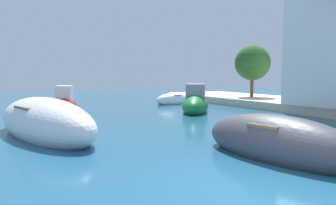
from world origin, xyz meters
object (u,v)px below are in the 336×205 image
(moored_boat_2, at_px, (44,123))
(quayside_tree, at_px, (252,63))
(moored_boat_3, at_px, (276,142))
(moored_boat_5, at_px, (174,100))
(moored_boat_6, at_px, (195,103))
(moored_boat_7, at_px, (64,107))

(moored_boat_2, relative_size, quayside_tree, 1.69)
(moored_boat_3, bearing_deg, moored_boat_5, -27.13)
(moored_boat_6, bearing_deg, moored_boat_7, -69.15)
(moored_boat_3, bearing_deg, moored_boat_7, 8.27)
(moored_boat_5, bearing_deg, quayside_tree, 151.08)
(moored_boat_2, bearing_deg, moored_boat_6, -82.00)
(moored_boat_3, height_order, moored_boat_6, moored_boat_6)
(moored_boat_5, bearing_deg, moored_boat_7, 12.86)
(moored_boat_5, distance_m, quayside_tree, 6.55)
(moored_boat_2, height_order, moored_boat_7, moored_boat_7)
(moored_boat_7, distance_m, quayside_tree, 14.15)
(moored_boat_3, relative_size, moored_boat_6, 1.13)
(moored_boat_6, bearing_deg, moored_boat_5, -158.52)
(moored_boat_6, xyz_separation_m, quayside_tree, (6.81, 2.53, 2.59))
(moored_boat_5, distance_m, moored_boat_6, 5.07)
(quayside_tree, bearing_deg, moored_boat_3, -131.28)
(moored_boat_2, bearing_deg, quayside_tree, -83.10)
(moored_boat_5, relative_size, moored_boat_7, 0.89)
(quayside_tree, bearing_deg, moored_boat_6, -159.58)
(moored_boat_5, xyz_separation_m, quayside_tree, (5.45, -2.34, 2.77))
(moored_boat_5, relative_size, moored_boat_6, 0.78)
(moored_boat_2, height_order, moored_boat_6, moored_boat_6)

